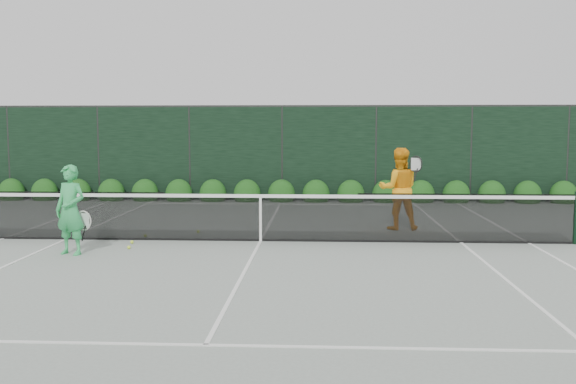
{
  "coord_description": "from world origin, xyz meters",
  "views": [
    {
      "loc": [
        1.23,
        -13.09,
        2.36
      ],
      "look_at": [
        0.55,
        0.3,
        1.0
      ],
      "focal_mm": 40.0,
      "sensor_mm": 36.0,
      "label": 1
    }
  ],
  "objects": [
    {
      "name": "windscreen_fence",
      "position": [
        0.0,
        -2.71,
        1.51
      ],
      "size": [
        32.0,
        21.07,
        3.06
      ],
      "color": "black",
      "rests_on": "ground"
    },
    {
      "name": "tennis_net",
      "position": [
        -0.02,
        0.0,
        0.53
      ],
      "size": [
        12.9,
        0.1,
        1.07
      ],
      "color": "black",
      "rests_on": "ground"
    },
    {
      "name": "hedge_row",
      "position": [
        -0.0,
        7.15,
        0.23
      ],
      "size": [
        31.66,
        0.65,
        0.94
      ],
      "color": "#0F380F",
      "rests_on": "ground"
    },
    {
      "name": "player_woman",
      "position": [
        -3.38,
        -1.55,
        0.83
      ],
      "size": [
        0.7,
        0.56,
        1.67
      ],
      "rotation": [
        0.0,
        0.0,
        -0.3
      ],
      "color": "#35B660",
      "rests_on": "ground"
    },
    {
      "name": "court_lines",
      "position": [
        0.0,
        0.0,
        0.01
      ],
      "size": [
        11.03,
        23.83,
        0.01
      ],
      "color": "white",
      "rests_on": "ground"
    },
    {
      "name": "ground",
      "position": [
        0.0,
        0.0,
        0.0
      ],
      "size": [
        80.0,
        80.0,
        0.0
      ],
      "primitive_type": "plane",
      "color": "gray",
      "rests_on": "ground"
    },
    {
      "name": "player_man",
      "position": [
        3.04,
        1.7,
        0.95
      ],
      "size": [
        0.96,
        0.74,
        1.89
      ],
      "rotation": [
        0.0,
        0.0,
        3.17
      ],
      "color": "#FFA515",
      "rests_on": "ground"
    },
    {
      "name": "tennis_balls",
      "position": [
        -2.27,
        -0.02,
        0.03
      ],
      "size": [
        1.16,
        2.03,
        0.07
      ],
      "color": "#D3F336",
      "rests_on": "ground"
    }
  ]
}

